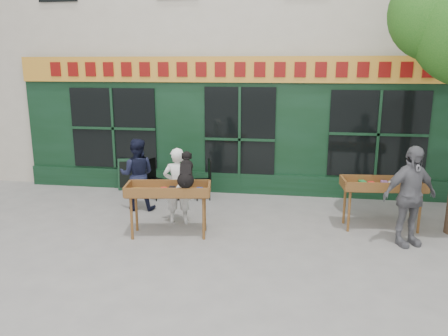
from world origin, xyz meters
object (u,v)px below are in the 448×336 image
Objects in this scene: book_cart_center at (168,193)px; dog at (186,169)px; man_right at (410,196)px; man_left at (137,174)px; woman at (178,186)px; bistro_table at (179,176)px; book_cart_right at (383,187)px.

dog is at bearing -17.02° from book_cart_center.
man_right is 5.46m from man_left.
bistro_table is at bearing -85.19° from woman.
book_cart_center is 1.00× the size of man_left.
book_cart_right is 0.81m from man_right.
book_cart_center is 2.31m from bistro_table.
bistro_table is 1.17m from man_left.
man_right reaches higher than bistro_table.
dog is 0.94m from woman.
dog is at bearing -168.96° from book_cart_right.
book_cart_center is at bearing -170.99° from book_cart_right.
book_cart_center is 4.07m from book_cart_right.
dog reaches higher than book_cart_center.
book_cart_right is (3.95, 0.32, 0.05)m from woman.
dog reaches higher than man_left.
woman is 3.96m from book_cart_right.
woman is 1.30m from man_left.
book_cart_center is 2.63× the size of dog.
dog reaches higher than woman.
woman is 0.98× the size of man_left.
woman is (-0.35, 0.70, -0.52)m from dog.
man_right reaches higher than man_left.
woman is at bearing 138.75° from man_left.
man_left is (-0.70, -0.90, 0.24)m from bistro_table.
bistro_table is (-0.74, 2.31, -0.75)m from dog.
man_right is (4.25, -0.43, 0.12)m from woman.
book_cart_center is at bearing 81.11° from woman.
man_right is (4.25, 0.22, 0.07)m from book_cart_center.
man_left reaches higher than bistro_table.
dog is 0.39× the size of woman.
woman is at bearing 179.84° from book_cart_right.
man_right is at bearing -23.69° from bistro_table.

